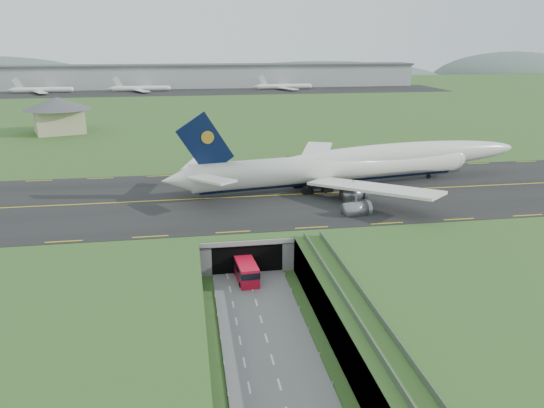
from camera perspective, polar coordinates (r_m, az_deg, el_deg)
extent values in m
plane|color=#3A6327|center=(83.76, -1.98, -9.74)|extent=(900.00, 900.00, 0.00)
cube|color=gray|center=(82.44, -2.00, -7.88)|extent=(800.00, 800.00, 6.00)
cube|color=slate|center=(77.17, -1.25, -12.18)|extent=(12.00, 75.00, 0.20)
cube|color=black|center=(112.08, -4.19, 0.70)|extent=(800.00, 44.00, 0.18)
cube|color=gray|center=(98.99, -3.43, -1.92)|extent=(16.00, 22.00, 1.00)
cube|color=gray|center=(99.44, -7.43, -3.49)|extent=(2.00, 22.00, 6.00)
cube|color=gray|center=(100.73, 0.56, -3.06)|extent=(2.00, 22.00, 6.00)
cube|color=black|center=(95.39, -3.08, -4.61)|extent=(12.00, 12.00, 5.00)
cube|color=#A8A8A3|center=(88.66, -2.68, -4.19)|extent=(17.00, 0.50, 0.80)
cube|color=#A8A8A3|center=(67.34, 9.59, -11.61)|extent=(3.00, 53.00, 0.50)
cube|color=gray|center=(66.58, 8.46, -11.18)|extent=(0.06, 53.00, 1.00)
cube|color=gray|center=(67.42, 10.77, -10.92)|extent=(0.06, 53.00, 1.00)
cylinder|color=#A8A8A3|center=(61.43, 12.39, -18.23)|extent=(0.90, 0.90, 5.60)
cylinder|color=#A8A8A3|center=(70.87, 8.81, -12.78)|extent=(0.90, 0.90, 5.60)
cylinder|color=#A8A8A3|center=(80.98, 6.20, -8.63)|extent=(0.90, 0.90, 5.60)
cylinder|color=silver|center=(118.56, 6.53, 3.93)|extent=(63.47, 16.19, 5.96)
sphere|color=silver|center=(134.86, 18.86, 4.74)|extent=(6.72, 6.72, 5.84)
cone|color=silver|center=(108.81, -10.18, 2.55)|extent=(7.36, 6.65, 5.66)
ellipsoid|color=silver|center=(126.36, 13.62, 5.01)|extent=(63.91, 15.80, 6.26)
ellipsoid|color=black|center=(134.15, 18.58, 5.04)|extent=(4.54, 3.25, 2.09)
cylinder|color=black|center=(119.12, 6.49, 2.85)|extent=(59.78, 12.26, 2.50)
cube|color=silver|center=(132.76, 4.53, 5.03)|extent=(15.94, 28.42, 2.51)
cube|color=silver|center=(116.06, -8.02, 4.29)|extent=(7.25, 11.06, 0.95)
cube|color=silver|center=(106.81, 10.78, 1.72)|extent=(22.75, 25.72, 2.51)
cube|color=silver|center=(102.74, -6.54, 2.64)|extent=(9.55, 10.69, 0.95)
cube|color=black|center=(108.28, -7.19, 6.41)|extent=(11.78, 2.48, 13.18)
cylinder|color=gold|center=(108.12, -6.98, 7.16)|extent=(2.68, 1.07, 2.61)
cylinder|color=slate|center=(127.55, 5.07, 3.17)|extent=(5.28, 3.82, 3.07)
cylinder|color=slate|center=(134.75, 1.69, 4.00)|extent=(5.28, 3.82, 3.07)
cylinder|color=slate|center=(112.16, 8.68, 1.05)|extent=(5.28, 3.82, 3.07)
cylinder|color=slate|center=(101.92, 8.96, -0.64)|extent=(5.28, 3.82, 3.07)
cylinder|color=black|center=(132.08, 16.49, 2.86)|extent=(1.09, 0.63, 1.02)
cube|color=black|center=(117.88, 4.61, 1.90)|extent=(6.58, 7.34, 1.30)
cube|color=red|center=(87.69, -2.83, -7.14)|extent=(3.62, 8.25, 3.22)
cube|color=black|center=(87.43, -2.83, -6.76)|extent=(3.69, 8.36, 1.07)
cube|color=black|center=(88.26, -2.81, -7.93)|extent=(3.36, 7.70, 0.54)
cylinder|color=black|center=(85.60, -3.39, -8.69)|extent=(0.45, 0.99, 0.97)
cylinder|color=black|center=(90.38, -4.02, -7.24)|extent=(0.45, 0.99, 0.97)
cylinder|color=black|center=(86.08, -1.55, -8.51)|extent=(0.45, 0.99, 0.97)
cylinder|color=black|center=(90.84, -2.27, -7.07)|extent=(0.45, 0.99, 0.97)
cube|color=tan|center=(204.53, -21.93, 8.27)|extent=(19.90, 19.90, 8.40)
cone|color=#4C4C51|center=(203.76, -22.13, 10.02)|extent=(29.18, 29.18, 4.20)
cube|color=#B2B2B2|center=(374.92, -8.08, 13.43)|extent=(300.00, 22.00, 15.00)
cube|color=#4C4C51|center=(374.51, -8.13, 14.57)|extent=(302.00, 24.00, 1.20)
cube|color=black|center=(345.61, -7.89, 11.89)|extent=(320.00, 50.00, 0.08)
cylinder|color=silver|center=(360.62, -23.48, 11.20)|extent=(34.00, 3.20, 3.20)
cylinder|color=silver|center=(351.30, -13.92, 11.98)|extent=(34.00, 3.20, 3.20)
cylinder|color=silver|center=(356.29, 1.31, 12.54)|extent=(34.00, 3.20, 3.20)
ellipsoid|color=#4F5F5A|center=(522.00, 5.20, 12.67)|extent=(260.00, 91.00, 44.00)
ellipsoid|color=#4F5F5A|center=(603.47, 24.35, 11.87)|extent=(180.00, 63.00, 60.00)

